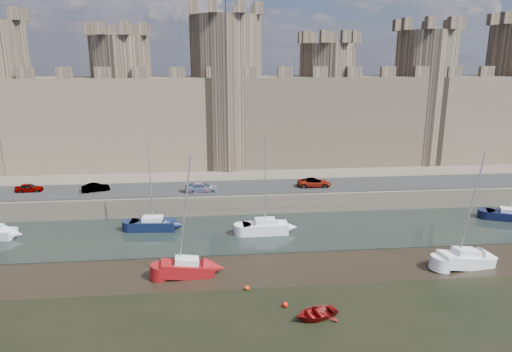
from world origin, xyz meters
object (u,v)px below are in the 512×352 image
at_px(car_3, 314,183).
at_px(sailboat_5, 465,259).
at_px(sailboat_3, 510,215).
at_px(sailboat_4, 187,268).
at_px(car_1, 96,188).
at_px(sailboat_2, 265,227).
at_px(sailboat_1, 153,224).
at_px(car_0, 29,188).
at_px(car_2, 202,188).

xyz_separation_m(car_3, sailboat_5, (10.16, -20.05, -2.32)).
relative_size(sailboat_3, sailboat_4, 0.82).
xyz_separation_m(sailboat_3, sailboat_4, (-38.67, -10.92, 0.08)).
distance_m(car_1, sailboat_2, 23.44).
distance_m(car_3, sailboat_1, 22.00).
distance_m(car_1, sailboat_4, 23.69).
bearing_deg(car_3, sailboat_2, 144.67).
distance_m(car_3, sailboat_2, 12.78).
bearing_deg(sailboat_1, car_0, 156.57).
distance_m(car_1, car_3, 28.65).
distance_m(sailboat_2, sailboat_5, 20.65).
xyz_separation_m(sailboat_2, sailboat_3, (30.38, 1.44, -0.13)).
bearing_deg(sailboat_3, car_0, -164.77).
relative_size(car_0, car_3, 0.75).
relative_size(car_1, car_3, 0.78).
relative_size(car_0, sailboat_2, 0.30).
bearing_deg(sailboat_3, car_1, -165.55).
distance_m(car_1, sailboat_1, 11.67).
distance_m(car_3, sailboat_4, 25.28).
bearing_deg(sailboat_4, car_0, 131.00).
height_order(car_0, sailboat_5, sailboat_5).
distance_m(car_2, sailboat_1, 8.92).
relative_size(car_3, sailboat_2, 0.41).
bearing_deg(car_1, car_0, 67.06).
height_order(car_2, sailboat_3, sailboat_3).
bearing_deg(car_1, car_2, -114.79).
bearing_deg(car_1, sailboat_5, -136.45).
relative_size(car_3, sailboat_1, 0.44).
height_order(car_2, sailboat_2, sailboat_2).
xyz_separation_m(sailboat_1, sailboat_5, (30.72, -12.56, -0.00)).
xyz_separation_m(car_1, sailboat_5, (38.81, -20.66, -2.27)).
relative_size(sailboat_1, sailboat_5, 0.90).
distance_m(car_3, sailboat_5, 22.60).
relative_size(car_0, car_1, 0.96).
height_order(car_0, sailboat_4, sailboat_4).
distance_m(car_0, car_2, 22.26).
bearing_deg(car_3, sailboat_5, -150.11).
relative_size(sailboat_3, sailboat_5, 0.81).
height_order(car_0, car_3, car_3).
bearing_deg(sailboat_2, car_0, 158.35).
bearing_deg(sailboat_3, car_3, -176.02).
relative_size(car_1, sailboat_3, 0.38).
height_order(sailboat_1, sailboat_4, sailboat_4).
bearing_deg(car_3, car_1, 91.78).
bearing_deg(car_0, car_3, -95.07).
relative_size(sailboat_4, sailboat_5, 0.99).
bearing_deg(car_1, sailboat_2, -135.12).
bearing_deg(car_3, sailboat_4, 143.25).
bearing_deg(sailboat_2, sailboat_4, -132.02).
height_order(sailboat_1, sailboat_3, sailboat_1).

